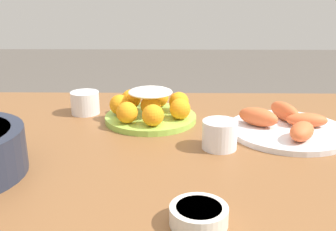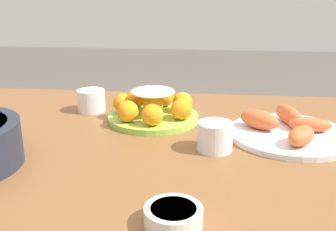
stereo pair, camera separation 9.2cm
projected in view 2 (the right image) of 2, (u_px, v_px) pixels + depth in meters
name	position (u px, v px, depth m)	size (l,w,h in m)	color
dining_table	(184.00, 173.00, 1.00)	(1.50, 0.89, 0.72)	brown
cake_plate	(153.00, 108.00, 1.11)	(0.26, 0.26, 0.09)	#99CC4C
sauce_bowl	(173.00, 216.00, 0.63)	(0.10, 0.10, 0.03)	silver
seafood_platter	(289.00, 130.00, 0.99)	(0.31, 0.31, 0.06)	silver
cup_near	(91.00, 101.00, 1.19)	(0.08, 0.08, 0.07)	white
cup_far	(215.00, 136.00, 0.91)	(0.08, 0.08, 0.07)	white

